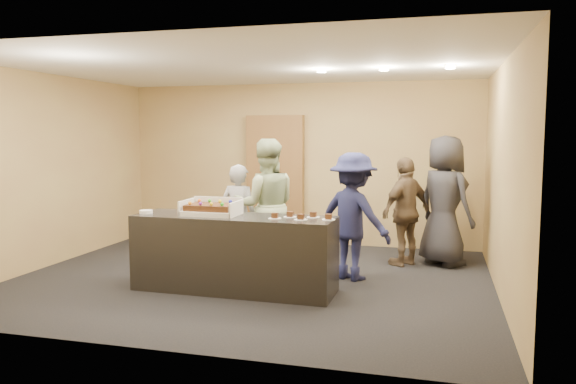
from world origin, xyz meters
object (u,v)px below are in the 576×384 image
object	(u,v)px
person_sage_man	(266,206)
person_navy_man	(353,216)
person_server_grey	(239,217)
person_dark_suit	(445,201)
plate_stack	(146,212)
serving_counter	(234,253)
storage_cabinet	(275,179)
cake_box	(212,211)
person_brown_extra	(406,211)
sheet_cake	(211,207)

from	to	relation	value
person_sage_man	person_navy_man	size ratio (longest dim) A/B	1.10
person_server_grey	person_dark_suit	xyz separation A→B (m)	(2.71, 1.04, 0.19)
plate_stack	person_navy_man	xyz separation A→B (m)	(2.39, 0.98, -0.11)
plate_stack	person_server_grey	world-z (taller)	person_server_grey
serving_counter	storage_cabinet	distance (m)	3.07
serving_counter	person_dark_suit	size ratio (longest dim) A/B	1.30
person_server_grey	person_navy_man	size ratio (longest dim) A/B	0.89
cake_box	person_brown_extra	xyz separation A→B (m)	(2.18, 1.83, -0.18)
sheet_cake	person_brown_extra	xyz separation A→B (m)	(2.18, 1.86, -0.23)
sheet_cake	person_navy_man	bearing A→B (deg)	29.73
person_navy_man	cake_box	bearing A→B (deg)	55.54
sheet_cake	person_brown_extra	distance (m)	2.87
person_brown_extra	serving_counter	bearing A→B (deg)	-7.69
storage_cabinet	person_server_grey	distance (m)	2.02
sheet_cake	plate_stack	world-z (taller)	sheet_cake
cake_box	person_brown_extra	bearing A→B (deg)	40.13
plate_stack	person_dark_suit	world-z (taller)	person_dark_suit
storage_cabinet	sheet_cake	size ratio (longest dim) A/B	3.88
person_navy_man	person_brown_extra	world-z (taller)	person_navy_man
serving_counter	storage_cabinet	world-z (taller)	storage_cabinet
person_navy_man	sheet_cake	bearing A→B (deg)	56.20
storage_cabinet	person_server_grey	bearing A→B (deg)	-88.00
plate_stack	person_brown_extra	world-z (taller)	person_brown_extra
person_sage_man	person_server_grey	bearing A→B (deg)	-24.14
plate_stack	person_brown_extra	size ratio (longest dim) A/B	0.10
serving_counter	person_dark_suit	world-z (taller)	person_dark_suit
person_server_grey	person_dark_suit	size ratio (longest dim) A/B	0.79
sheet_cake	person_navy_man	distance (m)	1.82
storage_cabinet	sheet_cake	world-z (taller)	storage_cabinet
serving_counter	person_dark_suit	xyz separation A→B (m)	(2.41, 2.03, 0.47)
storage_cabinet	person_navy_man	xyz separation A→B (m)	(1.65, -2.09, -0.27)
storage_cabinet	person_navy_man	distance (m)	2.68
person_server_grey	plate_stack	bearing A→B (deg)	60.92
person_server_grey	person_dark_suit	world-z (taller)	person_dark_suit
person_dark_suit	sheet_cake	bearing A→B (deg)	80.44
serving_counter	person_server_grey	bearing A→B (deg)	107.89
storage_cabinet	person_dark_suit	xyz separation A→B (m)	(2.78, -0.95, -0.16)
sheet_cake	person_dark_suit	bearing A→B (deg)	36.93
cake_box	person_navy_man	world-z (taller)	person_navy_man
person_server_grey	person_sage_man	distance (m)	0.42
storage_cabinet	sheet_cake	distance (m)	2.99
plate_stack	person_sage_man	xyz separation A→B (m)	(1.19, 1.07, -0.02)
plate_stack	person_navy_man	bearing A→B (deg)	22.40
sheet_cake	cake_box	bearing A→B (deg)	89.11
cake_box	person_brown_extra	distance (m)	2.85
serving_counter	sheet_cake	xyz separation A→B (m)	(-0.29, -0.00, 0.55)
serving_counter	person_sage_man	distance (m)	1.08
person_navy_man	person_dark_suit	xyz separation A→B (m)	(1.13, 1.13, 0.11)
sheet_cake	person_navy_man	size ratio (longest dim) A/B	0.34
serving_counter	plate_stack	bearing A→B (deg)	-174.47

